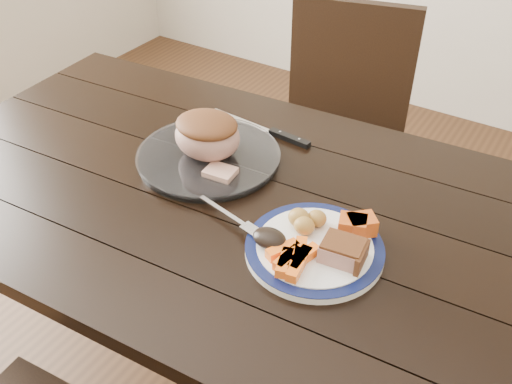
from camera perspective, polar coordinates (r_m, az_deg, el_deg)
The scene contains 14 objects.
dining_table at distance 1.36m, azimuth -2.39°, elevation -3.24°, with size 1.66×1.00×0.75m.
chair_far at distance 1.99m, azimuth 8.37°, elevation 6.20°, with size 0.51×0.52×0.93m.
dinner_plate at distance 1.15m, azimuth 5.85°, elevation -5.74°, with size 0.28×0.28×0.02m, color white.
plate_rim at distance 1.15m, azimuth 5.88°, elevation -5.43°, with size 0.28×0.28×0.02m, color #0C133E.
serving_platter at distance 1.41m, azimuth -4.75°, elevation 3.42°, with size 0.34×0.34×0.02m, color white.
pork_slice at distance 1.11m, azimuth 8.66°, elevation -5.89°, with size 0.08×0.06×0.04m, color tan.
roasted_potatoes at distance 1.17m, azimuth 4.99°, elevation -2.85°, with size 0.07×0.07×0.04m.
carrot_batons at distance 1.10m, azimuth 3.80°, elevation -6.60°, with size 0.09×0.11×0.02m.
pumpkin_wedges at distance 1.17m, azimuth 10.06°, elevation -3.29°, with size 0.08×0.08×0.04m.
dark_mushroom at distance 1.13m, azimuth 1.36°, elevation -4.63°, with size 0.07×0.05×0.03m, color black.
fork at distance 1.20m, azimuth -2.25°, elevation -2.66°, with size 0.18×0.05×0.00m.
roast_joint at distance 1.37m, azimuth -4.88°, elevation 5.55°, with size 0.16×0.14×0.11m, color tan.
cut_slice at distance 1.33m, azimuth -3.59°, elevation 1.93°, with size 0.07×0.06×0.02m, color tan.
carving_knife at distance 1.50m, azimuth 2.11°, elevation 5.85°, with size 0.32×0.05×0.01m.
Camera 1 is at (0.60, -0.84, 1.55)m, focal length 40.00 mm.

